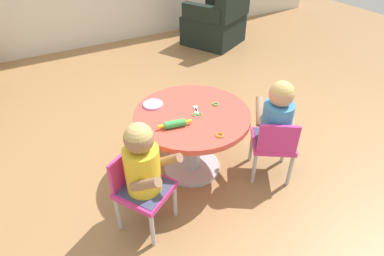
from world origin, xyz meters
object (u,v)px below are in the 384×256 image
(child_chair_right, at_px, (274,144))
(craft_scissors, at_px, (196,112))
(craft_table, at_px, (192,128))
(seated_child_right, at_px, (278,115))
(child_chair_left, at_px, (140,187))
(seated_child_left, at_px, (142,162))
(rolling_pin, at_px, (175,124))
(armchair_dark, at_px, (217,22))

(child_chair_right, relative_size, craft_scissors, 3.76)
(craft_table, distance_m, craft_scissors, 0.14)
(seated_child_right, height_order, craft_scissors, seated_child_right)
(child_chair_left, relative_size, seated_child_left, 1.05)
(rolling_pin, distance_m, craft_scissors, 0.22)
(seated_child_right, bearing_deg, child_chair_right, -123.31)
(child_chair_right, height_order, armchair_dark, armchair_dark)
(craft_table, height_order, craft_scissors, craft_scissors)
(child_chair_right, bearing_deg, craft_table, 143.36)
(child_chair_left, relative_size, armchair_dark, 0.56)
(armchair_dark, relative_size, rolling_pin, 4.17)
(craft_table, xyz_separation_m, child_chair_right, (0.48, -0.36, -0.08))
(child_chair_left, bearing_deg, craft_scissors, 26.25)
(armchair_dark, bearing_deg, child_chair_right, -114.18)
(child_chair_left, height_order, seated_child_right, seated_child_right)
(armchair_dark, xyz_separation_m, rolling_pin, (-1.79, -2.24, 0.24))
(armchair_dark, xyz_separation_m, craft_scissors, (-1.58, -2.16, 0.21))
(craft_table, bearing_deg, craft_scissors, -22.71)
(seated_child_right, xyz_separation_m, craft_scissors, (-0.47, 0.31, -0.01))
(craft_table, relative_size, seated_child_right, 1.63)
(child_chair_right, distance_m, rolling_pin, 0.75)
(craft_table, bearing_deg, seated_child_left, -147.62)
(seated_child_left, distance_m, seated_child_right, 1.00)
(child_chair_right, bearing_deg, craft_scissors, 142.58)
(child_chair_right, relative_size, rolling_pin, 2.33)
(craft_scissors, bearing_deg, child_chair_left, -153.75)
(child_chair_right, relative_size, armchair_dark, 0.56)
(seated_child_left, height_order, child_chair_right, seated_child_left)
(rolling_pin, bearing_deg, seated_child_right, -18.83)
(child_chair_left, bearing_deg, armchair_dark, 48.86)
(child_chair_left, distance_m, seated_child_left, 0.23)
(craft_scissors, bearing_deg, craft_table, 157.29)
(seated_child_left, relative_size, seated_child_right, 1.00)
(child_chair_left, relative_size, rolling_pin, 2.33)
(child_chair_left, distance_m, armchair_dark, 3.24)
(child_chair_left, xyz_separation_m, craft_scissors, (0.55, 0.27, 0.22))
(child_chair_right, relative_size, seated_child_right, 1.05)
(craft_scissors, bearing_deg, rolling_pin, -159.51)
(armchair_dark, distance_m, rolling_pin, 2.88)
(craft_table, relative_size, rolling_pin, 3.62)
(craft_table, xyz_separation_m, craft_scissors, (0.03, -0.01, 0.14))
(craft_table, bearing_deg, child_chair_right, -36.64)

